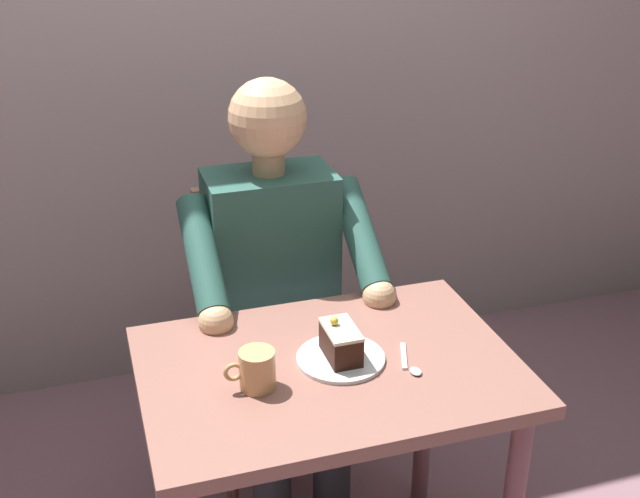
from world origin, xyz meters
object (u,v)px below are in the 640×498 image
object	(u,v)px
dining_table	(329,403)
cake_slice	(341,342)
seated_person	(278,294)
coffee_cup	(256,369)
dessert_spoon	(410,364)
chair	(266,316)

from	to	relation	value
dining_table	cake_slice	size ratio (longest dim) A/B	7.11
seated_person	coffee_cup	xyz separation A→B (m)	(0.18, 0.51, 0.11)
dining_table	dessert_spoon	size ratio (longest dim) A/B	6.18
chair	seated_person	size ratio (longest dim) A/B	0.71
chair	dessert_spoon	xyz separation A→B (m)	(-0.18, 0.70, 0.23)
dining_table	seated_person	bearing A→B (deg)	-90.00
chair	cake_slice	bearing A→B (deg)	92.77
dessert_spoon	dining_table	bearing A→B (deg)	-19.88
coffee_cup	cake_slice	bearing A→B (deg)	-167.32
chair	cake_slice	world-z (taller)	chair
dining_table	coffee_cup	world-z (taller)	coffee_cup
cake_slice	dessert_spoon	size ratio (longest dim) A/B	0.87
dining_table	cake_slice	xyz separation A→B (m)	(-0.03, -0.01, 0.16)
seated_person	chair	bearing A→B (deg)	-90.00
cake_slice	coffee_cup	distance (m)	0.22
dining_table	seated_person	world-z (taller)	seated_person
dining_table	coffee_cup	size ratio (longest dim) A/B	7.50
dining_table	cake_slice	distance (m)	0.17
dining_table	dessert_spoon	distance (m)	0.22
chair	dessert_spoon	distance (m)	0.76
seated_person	cake_slice	distance (m)	0.48
dining_table	seated_person	size ratio (longest dim) A/B	0.69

